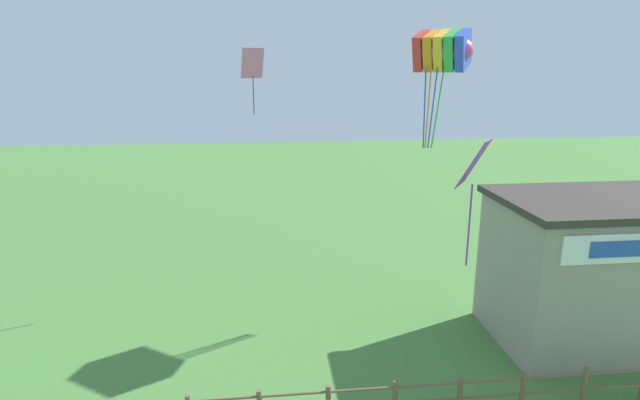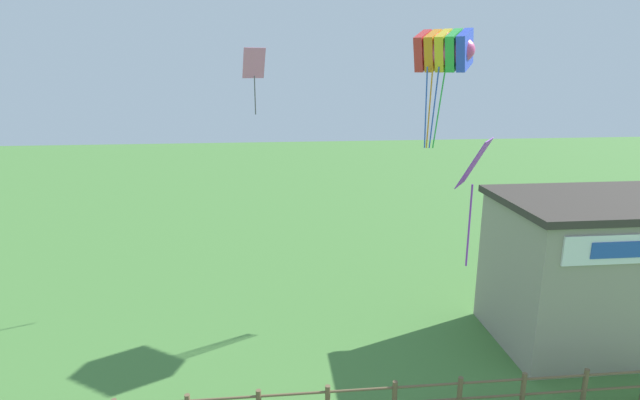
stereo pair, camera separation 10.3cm
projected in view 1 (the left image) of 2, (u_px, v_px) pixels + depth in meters
seaside_building at (596, 269)px, 17.26m from camera, size 6.99×4.68×5.19m
kite_rainbow_parafoil at (442, 51)px, 19.05m from camera, size 2.85×2.66×4.57m
kite_purple_streamer at (473, 174)px, 12.55m from camera, size 1.11×1.19×3.36m
kite_pink_diamond at (253, 68)px, 20.63m from camera, size 1.01×0.70×2.71m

